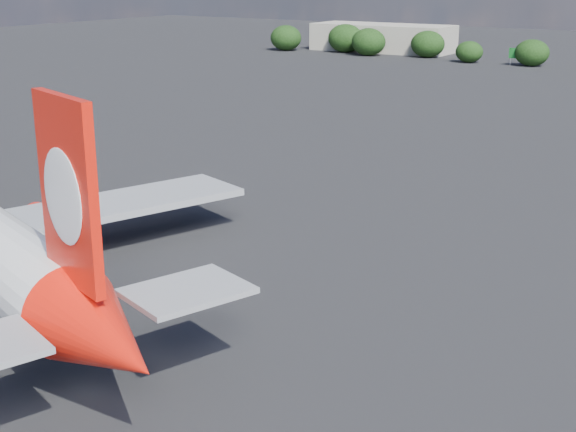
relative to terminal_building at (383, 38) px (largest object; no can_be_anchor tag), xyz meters
The scene contains 3 objects.
ground 147.19m from the terminal_building, 63.78° to the right, with size 500.00×500.00×0.00m, color black.
terminal_building is the anchor object (origin of this frame).
highway_sign 49.66m from the terminal_building, 18.80° to the right, with size 6.00×0.30×4.50m.
Camera 1 is at (43.70, -31.39, 23.90)m, focal length 50.00 mm.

